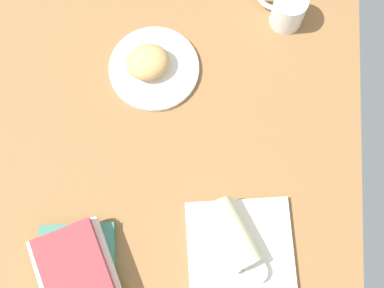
# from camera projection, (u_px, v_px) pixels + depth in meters

# --- Properties ---
(dining_table) EXTENTS (1.10, 0.90, 0.04)m
(dining_table) POSITION_uv_depth(u_px,v_px,m) (159.00, 172.00, 1.20)
(dining_table) COLOR olive
(dining_table) RESTS_ON ground
(round_plate) EXTENTS (0.21, 0.21, 0.01)m
(round_plate) POSITION_uv_depth(u_px,v_px,m) (154.00, 69.00, 1.24)
(round_plate) COLOR silver
(round_plate) RESTS_ON dining_table
(scone_pastry) EXTENTS (0.12, 0.13, 0.06)m
(scone_pastry) POSITION_uv_depth(u_px,v_px,m) (148.00, 62.00, 1.20)
(scone_pastry) COLOR tan
(scone_pastry) RESTS_ON round_plate
(square_plate) EXTENTS (0.25, 0.25, 0.02)m
(square_plate) POSITION_uv_depth(u_px,v_px,m) (240.00, 252.00, 1.13)
(square_plate) COLOR silver
(square_plate) RESTS_ON dining_table
(sauce_cup) EXTENTS (0.05, 0.05, 0.02)m
(sauce_cup) POSITION_uv_depth(u_px,v_px,m) (255.00, 272.00, 1.09)
(sauce_cup) COLOR silver
(sauce_cup) RESTS_ON square_plate
(breakfast_wrap) EXTENTS (0.16, 0.13, 0.07)m
(breakfast_wrap) POSITION_uv_depth(u_px,v_px,m) (231.00, 234.00, 1.09)
(breakfast_wrap) COLOR beige
(breakfast_wrap) RESTS_ON square_plate
(book_stack) EXTENTS (0.23, 0.21, 0.08)m
(book_stack) POSITION_uv_depth(u_px,v_px,m) (76.00, 272.00, 1.09)
(book_stack) COLOR #387260
(book_stack) RESTS_ON dining_table
(coffee_mug) EXTENTS (0.09, 0.12, 0.09)m
(coffee_mug) POSITION_uv_depth(u_px,v_px,m) (287.00, 9.00, 1.23)
(coffee_mug) COLOR white
(coffee_mug) RESTS_ON dining_table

